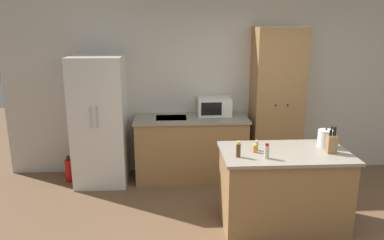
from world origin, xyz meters
name	(u,v)px	position (x,y,z in m)	size (l,w,h in m)	color
wall_back	(244,88)	(0.00, 2.33, 1.30)	(7.20, 0.06, 2.60)	beige
refrigerator	(100,121)	(-2.13, 1.94, 0.92)	(0.73, 0.75, 1.84)	white
back_counter	(191,148)	(-0.83, 1.98, 0.47)	(1.65, 0.68, 0.94)	#9E7547
pantry_cabinet	(276,104)	(0.44, 2.03, 1.11)	(0.71, 0.56, 2.22)	#9E7547
kitchen_island	(283,188)	(0.14, 0.57, 0.45)	(1.42, 0.83, 0.89)	#9E7547
microwave	(214,106)	(-0.48, 2.10, 1.07)	(0.49, 0.36, 0.27)	white
knife_block	(332,144)	(0.63, 0.49, 1.00)	(0.11, 0.08, 0.30)	#9E7547
spice_bottle_tall_dark	(267,151)	(-0.12, 0.37, 0.97)	(0.05, 0.05, 0.16)	beige
spice_bottle_short_red	(256,146)	(-0.17, 0.62, 0.95)	(0.04, 0.04, 0.12)	gold
spice_bottle_amber_oil	(255,148)	(-0.20, 0.56, 0.94)	(0.05, 0.05, 0.10)	orange
spice_bottle_green_herb	(238,150)	(-0.41, 0.42, 0.97)	(0.05, 0.05, 0.17)	#563319
kettle	(326,138)	(0.65, 0.72, 0.99)	(0.18, 0.18, 0.22)	white
fire_extinguisher	(69,170)	(-2.63, 1.93, 0.17)	(0.11, 0.11, 0.40)	red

